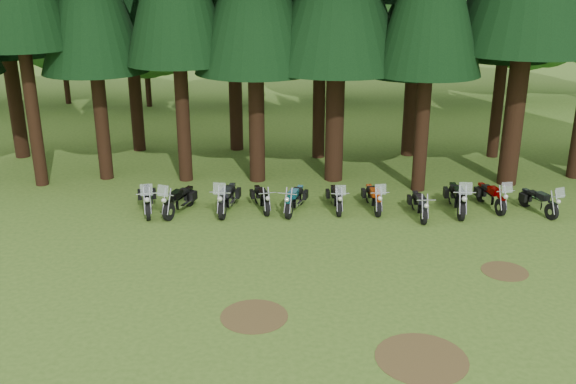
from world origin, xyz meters
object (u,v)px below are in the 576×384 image
Objects in this scene: motorcycle_7 at (419,206)px; motorcycle_0 at (147,200)px; motorcycle_6 at (373,198)px; motorcycle_8 at (457,199)px; motorcycle_1 at (179,201)px; motorcycle_2 at (227,199)px; motorcycle_9 at (491,197)px; motorcycle_10 at (539,202)px; motorcycle_3 at (262,199)px; motorcycle_5 at (336,199)px; motorcycle_4 at (295,200)px.

motorcycle_0 is at bearing 175.75° from motorcycle_7.
motorcycle_8 reaches higher than motorcycle_6.
motorcycle_8 is (10.36, -0.08, 0.04)m from motorcycle_1.
motorcycle_2 is at bearing -11.29° from motorcycle_0.
motorcycle_9 reaches higher than motorcycle_6.
motorcycle_2 reaches higher than motorcycle_1.
motorcycle_8 is at bearing 7.59° from motorcycle_2.
motorcycle_6 is 4.47m from motorcycle_9.
motorcycle_2 is at bearing 159.43° from motorcycle_10.
motorcycle_3 is at bearing 18.55° from motorcycle_2.
motorcycle_1 reaches higher than motorcycle_6.
motorcycle_5 is 5.88m from motorcycle_9.
motorcycle_10 is at bearing 19.64° from motorcycle_1.
motorcycle_6 is at bearing -3.96° from motorcycle_5.
motorcycle_5 is at bearing -10.63° from motorcycle_0.
motorcycle_3 is 0.80× the size of motorcycle_8.
motorcycle_2 is 1.12× the size of motorcycle_6.
motorcycle_2 is 1.30m from motorcycle_3.
motorcycle_7 is at bearing -159.88° from motorcycle_8.
motorcycle_9 is at bearing -11.08° from motorcycle_0.
motorcycle_2 reaches higher than motorcycle_0.
motorcycle_4 is (2.52, -0.03, -0.05)m from motorcycle_2.
motorcycle_2 is 1.16× the size of motorcycle_5.
motorcycle_7 is at bearing 17.33° from motorcycle_1.
motorcycle_9 is at bearing -4.23° from motorcycle_6.
motorcycle_4 is at bearing -25.97° from motorcycle_3.
motorcycle_2 is at bearing 174.07° from motorcycle_7.
motorcycle_9 reaches higher than motorcycle_10.
motorcycle_0 reaches higher than motorcycle_10.
motorcycle_1 is at bearing -176.66° from motorcycle_8.
motorcycle_3 is at bearing -8.53° from motorcycle_0.
motorcycle_10 is (7.50, -0.49, 0.00)m from motorcycle_5.
motorcycle_9 is (11.76, 0.26, -0.02)m from motorcycle_1.
motorcycle_3 is at bearing -173.95° from motorcycle_4.
motorcycle_9 is at bearing 14.36° from motorcycle_7.
motorcycle_5 is (5.88, 0.24, -0.05)m from motorcycle_1.
motorcycle_4 is 6.06m from motorcycle_8.
motorcycle_8 reaches higher than motorcycle_4.
motorcycle_0 reaches higher than motorcycle_7.
motorcycle_4 is at bearing 177.85° from motorcycle_6.
motorcycle_6 is (8.47, 0.13, -0.04)m from motorcycle_0.
motorcycle_5 is 4.50m from motorcycle_8.
motorcycle_9 reaches higher than motorcycle_5.
motorcycle_4 is 2.98m from motorcycle_6.
motorcycle_6 is at bearing 19.70° from motorcycle_4.
motorcycle_7 is at bearing 3.77° from motorcycle_2.
motorcycle_8 is (3.08, -0.31, 0.07)m from motorcycle_6.
motorcycle_2 reaches higher than motorcycle_6.
motorcycle_2 is (2.97, 0.03, 0.01)m from motorcycle_0.
motorcycle_5 reaches higher than motorcycle_7.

